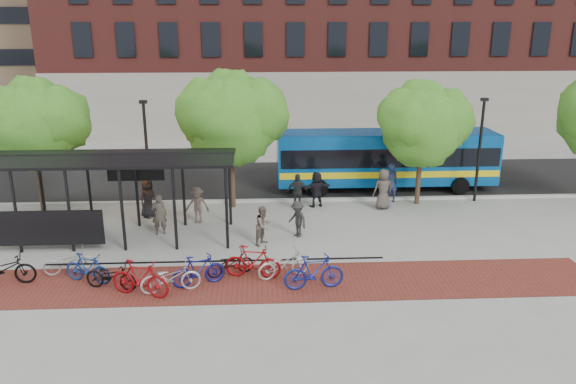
{
  "coord_description": "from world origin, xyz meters",
  "views": [
    {
      "loc": [
        -1.68,
        -22.54,
        8.67
      ],
      "look_at": [
        -0.49,
        0.38,
        1.6
      ],
      "focal_mm": 35.0,
      "sensor_mm": 36.0,
      "label": 1
    }
  ],
  "objects_px": {
    "tree_b": "(233,115)",
    "pedestrian_0": "(148,198)",
    "pedestrian_3": "(197,205)",
    "tree_a": "(34,121)",
    "pedestrian_4": "(297,192)",
    "lamp_post_left": "(147,151)",
    "bike_2": "(69,261)",
    "tree_c": "(424,122)",
    "bike_10": "(283,264)",
    "bike_11": "(314,272)",
    "bike_6": "(171,277)",
    "bike_9": "(253,262)",
    "lamp_post_right": "(480,147)",
    "pedestrian_9": "(297,219)",
    "pedestrian_6": "(383,189)",
    "bike_5": "(140,279)",
    "bike_4": "(111,276)",
    "bike_0": "(3,269)",
    "bike_7": "(199,270)",
    "bike_8": "(230,263)",
    "bus_shelter": "(98,168)",
    "pedestrian_5": "(317,189)",
    "pedestrian_8": "(263,225)",
    "bike_3": "(88,268)"
  },
  "relations": [
    {
      "from": "bike_6",
      "to": "pedestrian_0",
      "type": "bearing_deg",
      "value": 1.53
    },
    {
      "from": "bike_7",
      "to": "tree_c",
      "type": "bearing_deg",
      "value": -70.11
    },
    {
      "from": "bike_4",
      "to": "pedestrian_4",
      "type": "height_order",
      "value": "pedestrian_4"
    },
    {
      "from": "bus_shelter",
      "to": "pedestrian_3",
      "type": "bearing_deg",
      "value": 23.69
    },
    {
      "from": "tree_c",
      "to": "pedestrian_4",
      "type": "bearing_deg",
      "value": -174.73
    },
    {
      "from": "lamp_post_right",
      "to": "pedestrian_3",
      "type": "bearing_deg",
      "value": -169.61
    },
    {
      "from": "bike_0",
      "to": "pedestrian_6",
      "type": "xyz_separation_m",
      "value": [
        14.6,
        7.27,
        0.41
      ]
    },
    {
      "from": "lamp_post_left",
      "to": "bike_6",
      "type": "height_order",
      "value": "lamp_post_left"
    },
    {
      "from": "tree_b",
      "to": "pedestrian_3",
      "type": "relative_size",
      "value": 3.9
    },
    {
      "from": "bike_6",
      "to": "bike_9",
      "type": "distance_m",
      "value": 2.86
    },
    {
      "from": "tree_c",
      "to": "bike_2",
      "type": "distance_m",
      "value": 16.66
    },
    {
      "from": "tree_a",
      "to": "bike_9",
      "type": "relative_size",
      "value": 3.1
    },
    {
      "from": "pedestrian_0",
      "to": "bike_5",
      "type": "bearing_deg",
      "value": -134.2
    },
    {
      "from": "pedestrian_0",
      "to": "bike_11",
      "type": "bearing_deg",
      "value": -100.51
    },
    {
      "from": "lamp_post_right",
      "to": "bike_10",
      "type": "bearing_deg",
      "value": -140.47
    },
    {
      "from": "tree_a",
      "to": "tree_c",
      "type": "height_order",
      "value": "tree_a"
    },
    {
      "from": "tree_a",
      "to": "bike_8",
      "type": "bearing_deg",
      "value": -40.02
    },
    {
      "from": "bike_6",
      "to": "pedestrian_0",
      "type": "distance_m",
      "value": 7.84
    },
    {
      "from": "bike_5",
      "to": "bike_11",
      "type": "height_order",
      "value": "bike_5"
    },
    {
      "from": "bike_0",
      "to": "tree_c",
      "type": "bearing_deg",
      "value": -69.11
    },
    {
      "from": "tree_c",
      "to": "bike_10",
      "type": "bearing_deg",
      "value": -131.44
    },
    {
      "from": "bike_4",
      "to": "bike_5",
      "type": "relative_size",
      "value": 0.89
    },
    {
      "from": "tree_a",
      "to": "bike_9",
      "type": "xyz_separation_m",
      "value": [
        9.93,
        -7.91,
        -3.64
      ]
    },
    {
      "from": "lamp_post_right",
      "to": "pedestrian_9",
      "type": "bearing_deg",
      "value": -154.61
    },
    {
      "from": "tree_c",
      "to": "lamp_post_left",
      "type": "distance_m",
      "value": 13.16
    },
    {
      "from": "bike_5",
      "to": "bike_10",
      "type": "distance_m",
      "value": 4.87
    },
    {
      "from": "lamp_post_left",
      "to": "bike_2",
      "type": "distance_m",
      "value": 7.95
    },
    {
      "from": "bike_7",
      "to": "pedestrian_0",
      "type": "distance_m",
      "value": 7.72
    },
    {
      "from": "tree_b",
      "to": "pedestrian_0",
      "type": "relative_size",
      "value": 3.53
    },
    {
      "from": "pedestrian_4",
      "to": "pedestrian_5",
      "type": "relative_size",
      "value": 1.0
    },
    {
      "from": "bus_shelter",
      "to": "bike_2",
      "type": "xyz_separation_m",
      "value": [
        -0.36,
        -3.39,
        -2.53
      ]
    },
    {
      "from": "tree_b",
      "to": "bike_6",
      "type": "height_order",
      "value": "tree_b"
    },
    {
      "from": "lamp_post_right",
      "to": "pedestrian_8",
      "type": "height_order",
      "value": "lamp_post_right"
    },
    {
      "from": "tree_c",
      "to": "pedestrian_8",
      "type": "bearing_deg",
      "value": -147.69
    },
    {
      "from": "tree_b",
      "to": "pedestrian_4",
      "type": "bearing_deg",
      "value": -10.59
    },
    {
      "from": "bike_3",
      "to": "pedestrian_9",
      "type": "distance_m",
      "value": 8.43
    },
    {
      "from": "pedestrian_4",
      "to": "pedestrian_0",
      "type": "bearing_deg",
      "value": 177.7
    },
    {
      "from": "tree_a",
      "to": "pedestrian_4",
      "type": "relative_size",
      "value": 3.56
    },
    {
      "from": "tree_a",
      "to": "pedestrian_8",
      "type": "xyz_separation_m",
      "value": [
        10.33,
        -4.85,
        -3.44
      ]
    },
    {
      "from": "tree_b",
      "to": "bike_7",
      "type": "xyz_separation_m",
      "value": [
        -0.91,
        -8.41,
        -3.91
      ]
    },
    {
      "from": "tree_a",
      "to": "pedestrian_4",
      "type": "bearing_deg",
      "value": -2.65
    },
    {
      "from": "pedestrian_6",
      "to": "tree_b",
      "type": "bearing_deg",
      "value": -15.73
    },
    {
      "from": "tree_b",
      "to": "tree_c",
      "type": "height_order",
      "value": "tree_b"
    },
    {
      "from": "bike_7",
      "to": "bike_10",
      "type": "bearing_deg",
      "value": -100.98
    },
    {
      "from": "bike_0",
      "to": "bike_6",
      "type": "bearing_deg",
      "value": -103.38
    },
    {
      "from": "bike_7",
      "to": "bike_8",
      "type": "distance_m",
      "value": 1.28
    },
    {
      "from": "bike_0",
      "to": "bike_4",
      "type": "bearing_deg",
      "value": -103.26
    },
    {
      "from": "bike_4",
      "to": "pedestrian_3",
      "type": "height_order",
      "value": "pedestrian_3"
    },
    {
      "from": "pedestrian_6",
      "to": "bus_shelter",
      "type": "bearing_deg",
      "value": 4.28
    },
    {
      "from": "tree_a",
      "to": "pedestrian_0",
      "type": "relative_size",
      "value": 3.37
    }
  ]
}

